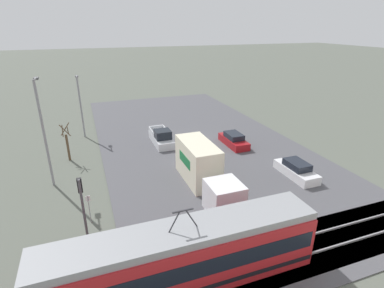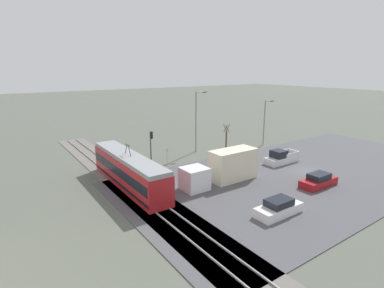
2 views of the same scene
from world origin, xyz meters
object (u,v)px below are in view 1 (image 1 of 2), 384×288
(light_rail_tram, at_px, (183,257))
(street_lamp_near_crossing, at_px, (43,128))
(pickup_truck, at_px, (162,138))
(sedan_car_0, at_px, (234,140))
(no_parking_sign, at_px, (89,207))
(traffic_light_pole, at_px, (82,203))
(box_truck, at_px, (203,169))
(street_lamp_mid_block, at_px, (80,103))
(street_tree, at_px, (67,144))
(sedan_car_1, at_px, (296,170))

(light_rail_tram, height_order, street_lamp_near_crossing, street_lamp_near_crossing)
(light_rail_tram, bearing_deg, pickup_truck, -101.35)
(sedan_car_0, bearing_deg, no_parking_sign, 30.42)
(sedan_car_0, relative_size, traffic_light_pole, 0.99)
(sedan_car_0, distance_m, traffic_light_pole, 20.62)
(pickup_truck, bearing_deg, no_parking_sign, 56.40)
(light_rail_tram, xyz_separation_m, traffic_light_pole, (4.81, -5.20, 1.29))
(street_lamp_near_crossing, height_order, no_parking_sign, street_lamp_near_crossing)
(street_lamp_near_crossing, bearing_deg, sedan_car_0, -172.12)
(box_truck, xyz_separation_m, sedan_car_0, (-6.95, -7.65, -1.04))
(traffic_light_pole, height_order, street_lamp_mid_block, street_lamp_mid_block)
(pickup_truck, height_order, no_parking_sign, no_parking_sign)
(street_lamp_mid_block, height_order, no_parking_sign, street_lamp_mid_block)
(pickup_truck, relative_size, traffic_light_pole, 1.11)
(street_tree, bearing_deg, street_lamp_near_crossing, 75.57)
(sedan_car_0, bearing_deg, street_tree, -7.15)
(sedan_car_1, bearing_deg, light_rail_tram, -149.42)
(light_rail_tram, height_order, box_truck, light_rail_tram)
(street_tree, bearing_deg, traffic_light_pole, 95.31)
(box_truck, xyz_separation_m, street_lamp_near_crossing, (12.34, -4.98, 3.59))
(sedan_car_1, bearing_deg, sedan_car_0, 101.99)
(traffic_light_pole, height_order, street_lamp_near_crossing, street_lamp_near_crossing)
(box_truck, height_order, no_parking_sign, box_truck)
(box_truck, bearing_deg, street_lamp_near_crossing, -21.97)
(traffic_light_pole, relative_size, street_lamp_near_crossing, 0.51)
(street_tree, xyz_separation_m, street_lamp_mid_block, (-1.71, -7.02, 2.54))
(pickup_truck, distance_m, street_lamp_mid_block, 10.98)
(traffic_light_pole, distance_m, no_parking_sign, 2.80)
(sedan_car_1, height_order, street_tree, street_tree)
(sedan_car_1, distance_m, street_lamp_near_crossing, 22.55)
(street_tree, bearing_deg, sedan_car_0, 172.85)
(light_rail_tram, height_order, street_tree, light_rail_tram)
(traffic_light_pole, distance_m, street_lamp_near_crossing, 9.78)
(light_rail_tram, xyz_separation_m, box_truck, (-4.95, -9.39, -0.08))
(street_tree, distance_m, street_lamp_mid_block, 7.65)
(light_rail_tram, xyz_separation_m, street_lamp_near_crossing, (7.39, -14.37, 3.51))
(traffic_light_pole, bearing_deg, street_tree, -84.69)
(traffic_light_pole, bearing_deg, box_truck, -156.77)
(pickup_truck, xyz_separation_m, sedan_car_1, (-9.70, 12.23, -0.10))
(traffic_light_pole, xyz_separation_m, street_lamp_mid_block, (-0.40, -21.12, 1.29))
(street_lamp_near_crossing, height_order, street_lamp_mid_block, street_lamp_near_crossing)
(sedan_car_0, bearing_deg, street_lamp_near_crossing, 7.88)
(pickup_truck, height_order, traffic_light_pole, traffic_light_pole)
(sedan_car_0, xyz_separation_m, street_tree, (18.02, -2.26, 1.16))
(box_truck, distance_m, street_lamp_mid_block, 19.53)
(pickup_truck, height_order, street_tree, street_tree)
(light_rail_tram, bearing_deg, box_truck, -117.79)
(sedan_car_0, distance_m, no_parking_sign, 19.08)
(traffic_light_pole, bearing_deg, sedan_car_1, -171.01)
(traffic_light_pole, relative_size, no_parking_sign, 2.13)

